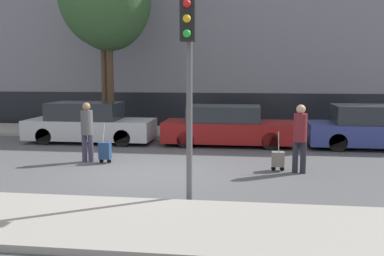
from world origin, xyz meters
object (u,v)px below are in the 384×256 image
(pedestrian_left, at_px, (87,128))
(trolley_left, at_px, (105,151))
(traffic_light, at_px, (189,60))
(parked_car_1, at_px, (227,127))
(parked_car_2, at_px, (375,128))
(pedestrian_right, at_px, (300,134))
(trolley_right, at_px, (278,159))
(parked_car_0, at_px, (89,124))

(pedestrian_left, bearing_deg, trolley_left, 179.94)
(traffic_light, bearing_deg, parked_car_1, 86.46)
(parked_car_2, height_order, pedestrian_right, pedestrian_right)
(pedestrian_right, height_order, trolley_right, pedestrian_right)
(parked_car_2, relative_size, traffic_light, 1.15)
(trolley_left, xyz_separation_m, trolley_right, (4.82, -0.33, -0.05))
(parked_car_1, height_order, trolley_left, parked_car_1)
(pedestrian_right, bearing_deg, trolley_left, -167.58)
(parked_car_0, xyz_separation_m, pedestrian_left, (1.22, -3.32, 0.30))
(pedestrian_left, relative_size, traffic_light, 0.43)
(parked_car_1, bearing_deg, traffic_light, -93.54)
(pedestrian_right, xyz_separation_m, trolley_right, (-0.52, 0.17, -0.70))
(pedestrian_left, bearing_deg, parked_car_1, -130.27)
(parked_car_2, bearing_deg, traffic_light, -128.15)
(parked_car_0, distance_m, parked_car_2, 10.05)
(parked_car_2, height_order, traffic_light, traffic_light)
(parked_car_1, bearing_deg, trolley_left, -133.93)
(parked_car_0, bearing_deg, pedestrian_left, -69.81)
(parked_car_0, height_order, traffic_light, traffic_light)
(trolley_left, xyz_separation_m, traffic_light, (2.88, -3.40, 2.46))
(parked_car_2, xyz_separation_m, trolley_right, (-3.47, -3.81, -0.37))
(trolley_left, height_order, traffic_light, traffic_light)
(parked_car_2, xyz_separation_m, trolley_left, (-8.29, -3.48, -0.32))
(parked_car_2, xyz_separation_m, pedestrian_left, (-8.83, -3.39, 0.30))
(parked_car_0, height_order, pedestrian_left, pedestrian_left)
(parked_car_1, distance_m, trolley_left, 4.77)
(pedestrian_right, relative_size, trolley_right, 1.69)
(trolley_left, distance_m, pedestrian_right, 5.41)
(parked_car_2, relative_size, pedestrian_right, 2.58)
(traffic_light, bearing_deg, parked_car_0, 124.31)
(trolley_right, bearing_deg, pedestrian_left, 175.56)
(trolley_left, relative_size, traffic_light, 0.29)
(parked_car_1, relative_size, traffic_light, 1.16)
(trolley_right, bearing_deg, parked_car_2, 47.70)
(parked_car_0, height_order, parked_car_2, parked_car_0)
(parked_car_1, height_order, trolley_right, parked_car_1)
(traffic_light, bearing_deg, parked_car_2, 51.85)
(parked_car_0, relative_size, trolley_right, 4.42)
(trolley_left, distance_m, trolley_right, 4.83)
(trolley_right, distance_m, traffic_light, 4.41)
(parked_car_2, xyz_separation_m, traffic_light, (-5.41, -6.88, 2.13))
(parked_car_1, bearing_deg, pedestrian_left, -138.99)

